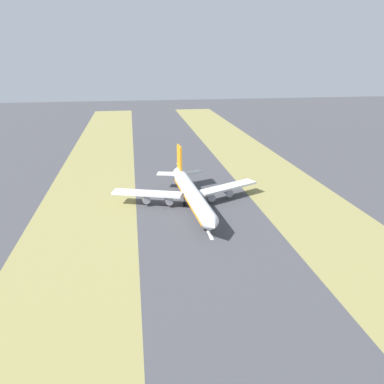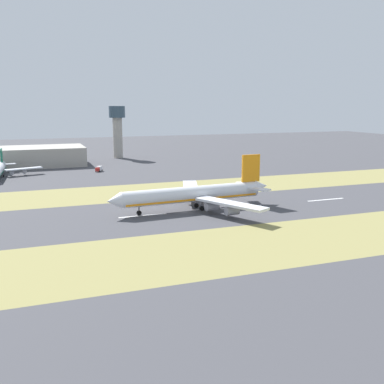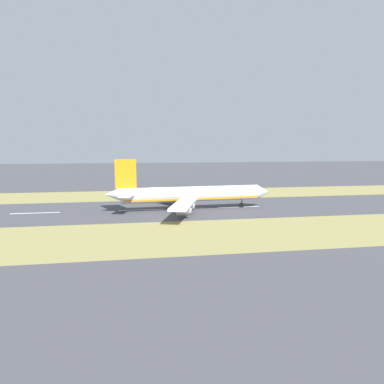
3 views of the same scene
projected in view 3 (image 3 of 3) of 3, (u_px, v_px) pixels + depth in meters
name	position (u px, v px, depth m)	size (l,w,h in m)	color
ground_plane	(200.00, 208.00, 152.72)	(800.00, 800.00, 0.00)	#424247
grass_median_west	(183.00, 194.00, 196.66)	(40.00, 600.00, 0.01)	olive
grass_median_east	(231.00, 233.00, 108.77)	(40.00, 600.00, 0.01)	olive
centreline_dash_near	(35.00, 213.00, 141.48)	(1.20, 18.00, 0.01)	silver
centreline_dash_mid	(141.00, 210.00, 148.51)	(1.20, 18.00, 0.01)	silver
centreline_dash_far	(238.00, 207.00, 155.54)	(1.20, 18.00, 0.01)	silver
airplane_main_jet	(187.00, 195.00, 148.54)	(63.99, 67.22, 20.20)	silver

